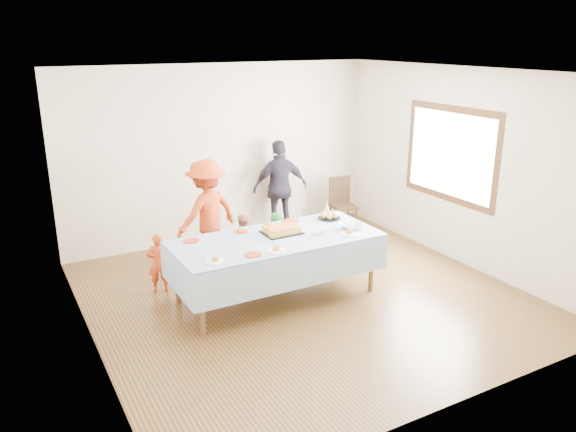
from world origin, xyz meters
name	(u,v)px	position (x,y,z in m)	size (l,w,h in m)	color
ground	(304,295)	(0.00, 0.00, 0.00)	(5.00, 5.00, 0.00)	#432713
room_walls	(309,155)	(0.05, 0.00, 1.77)	(5.04, 5.04, 2.72)	beige
party_table	(276,242)	(-0.32, 0.13, 0.72)	(2.50, 1.10, 0.78)	brown
birthday_cake	(281,230)	(-0.18, 0.24, 0.82)	(0.46, 0.35, 0.08)	black
rolls_tray	(329,216)	(0.63, 0.43, 0.82)	(0.30, 0.30, 0.09)	black
punch_bowl	(352,226)	(0.66, -0.05, 0.81)	(0.28, 0.28, 0.07)	silver
party_hat	(327,209)	(0.67, 0.56, 0.87)	(0.11, 0.11, 0.19)	white
fork_pile	(321,231)	(0.23, -0.01, 0.81)	(0.24, 0.18, 0.07)	white
plate_red_far_a	(191,241)	(-1.25, 0.50, 0.79)	(0.19, 0.19, 0.01)	red
plate_red_far_b	(241,231)	(-0.60, 0.52, 0.79)	(0.17, 0.17, 0.01)	red
plate_red_far_c	(269,226)	(-0.21, 0.53, 0.79)	(0.17, 0.17, 0.01)	red
plate_red_far_d	(291,221)	(0.14, 0.58, 0.79)	(0.20, 0.20, 0.01)	red
plate_red_near	(253,255)	(-0.80, -0.25, 0.79)	(0.19, 0.19, 0.01)	red
plate_white_left	(215,261)	(-1.24, -0.22, 0.79)	(0.21, 0.21, 0.01)	white
plate_white_mid	(276,251)	(-0.52, -0.27, 0.79)	(0.22, 0.22, 0.01)	white
plate_white_right	(350,234)	(0.52, -0.20, 0.79)	(0.24, 0.24, 0.01)	white
dining_chair	(342,200)	(1.85, 1.91, 0.48)	(0.43, 0.43, 0.87)	black
toddler_left	(158,263)	(-1.52, 0.99, 0.38)	(0.28, 0.18, 0.77)	#BE3E17
toddler_mid	(277,238)	(0.19, 1.07, 0.38)	(0.37, 0.24, 0.76)	#25712D
toddler_right	(242,243)	(-0.34, 1.06, 0.41)	(0.40, 0.31, 0.82)	#C7755D
adult_left	(207,213)	(-0.64, 1.56, 0.75)	(0.96, 0.55, 1.49)	#C64018
adult_right	(280,187)	(0.85, 2.20, 0.76)	(0.90, 0.37, 1.53)	#2A2635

